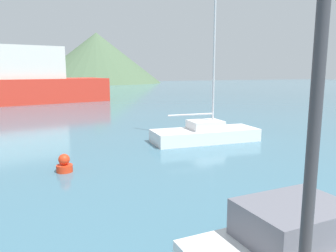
% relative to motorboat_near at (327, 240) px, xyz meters
% --- Properties ---
extents(motorboat_near, '(6.34, 2.29, 2.08)m').
position_rel_motorboat_near_xyz_m(motorboat_near, '(0.00, 0.00, 0.00)').
color(motorboat_near, white).
rests_on(motorboat_near, ground_plane).
extents(sailboat_inner, '(6.31, 2.45, 11.14)m').
position_rel_motorboat_near_xyz_m(sailboat_inner, '(3.37, 11.77, 0.07)').
color(sailboat_inner, white).
rests_on(sailboat_inner, ground_plane).
extents(buoy_marker, '(0.66, 0.66, 0.76)m').
position_rel_motorboat_near_xyz_m(buoy_marker, '(-4.80, 8.75, -0.13)').
color(buoy_marker, red).
rests_on(buoy_marker, ground_plane).
extents(hill_central, '(42.85, 42.85, 16.51)m').
position_rel_motorboat_near_xyz_m(hill_central, '(14.15, 107.77, 7.81)').
color(hill_central, '#4C6647').
rests_on(hill_central, ground_plane).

